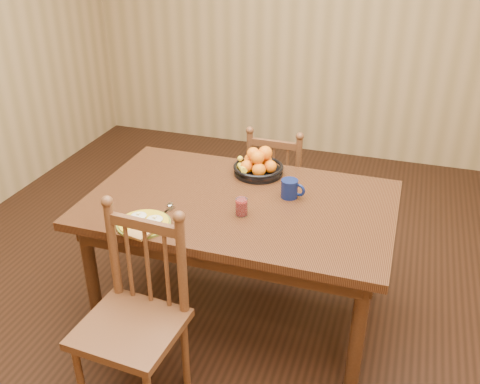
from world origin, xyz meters
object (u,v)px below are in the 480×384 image
(chair_near, at_px, (134,319))
(coffee_mug, at_px, (290,189))
(breakfast_plate, at_px, (144,223))
(fruit_bowl, at_px, (258,165))
(dining_table, at_px, (240,214))
(chair_far, at_px, (278,188))

(chair_near, bearing_deg, coffee_mug, 62.57)
(breakfast_plate, xyz_separation_m, fruit_bowl, (0.36, 0.72, 0.04))
(chair_near, bearing_deg, dining_table, 73.49)
(chair_near, relative_size, breakfast_plate, 3.24)
(chair_far, distance_m, breakfast_plate, 1.30)
(dining_table, distance_m, breakfast_plate, 0.54)
(chair_far, xyz_separation_m, fruit_bowl, (-0.00, -0.48, 0.38))
(fruit_bowl, bearing_deg, chair_near, -104.16)
(chair_far, height_order, fruit_bowl, fruit_bowl)
(breakfast_plate, distance_m, coffee_mug, 0.79)
(dining_table, distance_m, chair_near, 0.79)
(chair_far, distance_m, chair_near, 1.56)
(chair_near, relative_size, coffee_mug, 7.20)
(coffee_mug, bearing_deg, dining_table, -154.12)
(chair_far, relative_size, chair_near, 0.90)
(chair_far, distance_m, coffee_mug, 0.83)
(chair_far, xyz_separation_m, chair_near, (-0.27, -1.54, 0.05))
(breakfast_plate, bearing_deg, fruit_bowl, 63.20)
(fruit_bowl, bearing_deg, coffee_mug, -42.13)
(chair_near, bearing_deg, breakfast_plate, 110.13)
(dining_table, bearing_deg, coffee_mug, 25.88)
(chair_near, distance_m, coffee_mug, 1.03)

